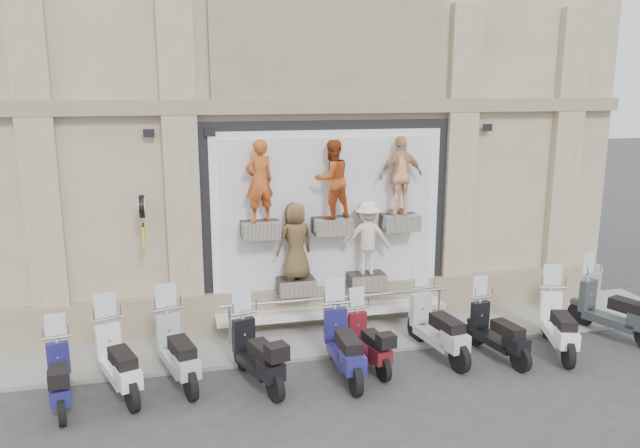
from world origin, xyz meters
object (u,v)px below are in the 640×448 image
Objects in this scene: scooter_a at (58,366)px; scooter_j at (616,299)px; clock_sign_bracket at (143,214)px; scooter_c at (177,339)px; scooter_d at (257,342)px; scooter_h at (498,322)px; scooter_e at (344,333)px; scooter_f at (369,332)px; guard_rail at (338,317)px; scooter_g at (438,315)px; scooter_i at (559,313)px; scooter_b at (117,349)px.

scooter_a is 0.83× the size of scooter_j.
clock_sign_bracket reaches higher than scooter_a.
scooter_d is at bearing -31.41° from scooter_c.
scooter_d is 4.76m from scooter_h.
scooter_f is (0.56, 0.26, -0.14)m from scooter_e.
guard_rail is at bearing 89.27° from scooter_f.
scooter_g is 1.14× the size of scooter_h.
guard_rail is 2.50× the size of scooter_i.
scooter_f is 2.61m from scooter_h.
clock_sign_bracket is at bearing 151.27° from scooter_h.
clock_sign_bracket is 0.50× the size of scooter_b.
scooter_e is at bearing -32.43° from clock_sign_bracket.
scooter_a reaches higher than guard_rail.
scooter_b is at bearing 159.44° from scooter_j.
clock_sign_bracket is at bearing 48.31° from scooter_a.
clock_sign_bracket is 0.50× the size of scooter_i.
scooter_e reaches higher than scooter_a.
guard_rail is at bearing 78.05° from scooter_e.
clock_sign_bracket is 3.34m from scooter_a.
scooter_e is at bearing -161.52° from scooter_i.
clock_sign_bracket is at bearing 147.88° from scooter_j.
scooter_c is 1.02× the size of scooter_i.
scooter_a is 0.97m from scooter_b.
scooter_i is (9.40, -0.00, 0.10)m from scooter_a.
scooter_c is (1.94, 0.44, 0.12)m from scooter_a.
guard_rail is 2.40× the size of scooter_g.
scooter_f is at bearing -10.80° from scooter_d.
scooter_c reaches higher than scooter_b.
clock_sign_bracket reaches higher than scooter_f.
scooter_a is 0.96× the size of scooter_h.
scooter_a is 0.84× the size of scooter_g.
scooter_e reaches higher than scooter_d.
scooter_g is (1.66, -1.37, 0.39)m from guard_rail.
scooter_e is at bearing -18.21° from scooter_d.
scooter_d is 0.96× the size of scooter_e.
scooter_e is at bearing -9.80° from scooter_a.
clock_sign_bracket is 2.82m from scooter_b.
scooter_h is (1.12, -0.34, -0.10)m from scooter_g.
scooter_b is at bearing -161.13° from guard_rail.
scooter_b reaches higher than scooter_d.
clock_sign_bracket is 0.48× the size of scooter_j.
scooter_f is at bearing -82.99° from guard_rail.
scooter_i is (2.45, -0.37, -0.04)m from scooter_g.
scooter_a is 0.85× the size of scooter_e.
scooter_b is 1.03m from scooter_c.
guard_rail is at bearing 137.74° from scooter_h.
scooter_e is (4.92, -0.03, 0.13)m from scooter_a.
scooter_g is 1.18m from scooter_h.
clock_sign_bracket is at bearing 57.33° from scooter_b.
scooter_i is (1.32, -0.03, 0.07)m from scooter_h.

